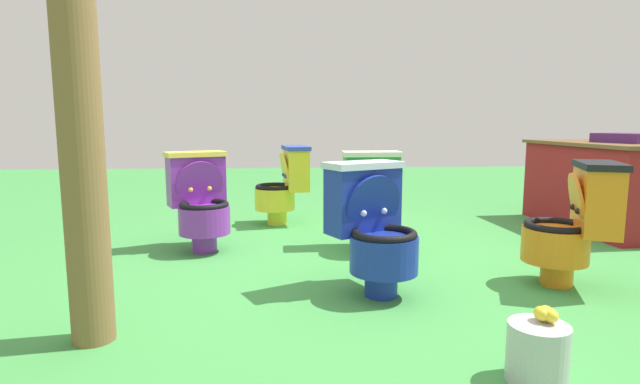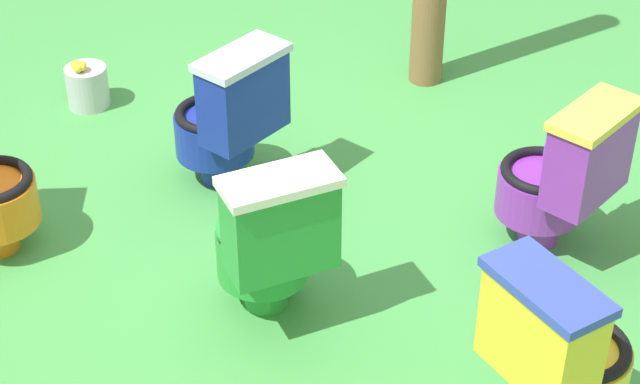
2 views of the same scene
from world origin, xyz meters
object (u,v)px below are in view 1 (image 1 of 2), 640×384
at_px(toilet_blue, 374,227).
at_px(toilet_green, 373,200).
at_px(toilet_orange, 574,223).
at_px(toilet_purple, 201,200).
at_px(vendor_table, 609,185).
at_px(lemon_bucket, 538,351).
at_px(toilet_yellow, 285,184).
at_px(wooden_post, 78,91).

relative_size(toilet_blue, toilet_green, 1.00).
bearing_deg(toilet_orange, toilet_purple, 87.36).
xyz_separation_m(toilet_blue, vendor_table, (-1.53, 2.39, 0.02)).
height_order(toilet_orange, vendor_table, vendor_table).
bearing_deg(toilet_orange, vendor_table, -18.05).
xyz_separation_m(toilet_blue, lemon_bucket, (1.00, 0.43, -0.26)).
bearing_deg(toilet_purple, vendor_table, 163.90).
bearing_deg(toilet_yellow, lemon_bucket, -170.21).
bearing_deg(wooden_post, vendor_table, 118.99).
xyz_separation_m(toilet_green, toilet_orange, (0.91, 1.00, 0.00)).
xyz_separation_m(toilet_blue, toilet_green, (-0.93, 0.16, -0.00)).
bearing_deg(wooden_post, toilet_yellow, 161.13).
bearing_deg(toilet_green, toilet_orange, 137.16).
distance_m(toilet_purple, wooden_post, 1.71).
xyz_separation_m(toilet_orange, wooden_post, (0.55, -2.49, 0.70)).
relative_size(toilet_orange, vendor_table, 0.48).
xyz_separation_m(toilet_green, vendor_table, (-0.60, 2.22, 0.02)).
relative_size(toilet_blue, wooden_post, 0.34).
bearing_deg(toilet_orange, toilet_yellow, 62.26).
relative_size(toilet_orange, wooden_post, 0.34).
bearing_deg(vendor_table, toilet_blue, -57.36).
relative_size(toilet_blue, toilet_purple, 1.00).
distance_m(toilet_green, toilet_orange, 1.35).
bearing_deg(toilet_green, toilet_blue, 79.56).
bearing_deg(toilet_orange, wooden_post, 123.45).
distance_m(toilet_purple, vendor_table, 3.54).
distance_m(toilet_green, lemon_bucket, 1.97).
xyz_separation_m(toilet_purple, toilet_orange, (1.00, 2.28, 0.00)).
height_order(toilet_orange, lemon_bucket, toilet_orange).
distance_m(toilet_purple, lemon_bucket, 2.56).
relative_size(toilet_purple, toilet_orange, 1.00).
height_order(toilet_green, wooden_post, wooden_post).
relative_size(toilet_blue, toilet_orange, 1.00).
xyz_separation_m(toilet_yellow, toilet_purple, (0.89, -0.62, 0.00)).
distance_m(toilet_blue, toilet_green, 0.95).
xyz_separation_m(toilet_yellow, wooden_post, (2.44, -0.83, 0.70)).
relative_size(toilet_blue, lemon_bucket, 2.63).
height_order(toilet_purple, toilet_orange, same).
bearing_deg(vendor_table, toilet_yellow, -97.55).
bearing_deg(toilet_purple, lemon_bucket, 103.04).
height_order(toilet_purple, wooden_post, wooden_post).
relative_size(vendor_table, wooden_post, 0.70).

